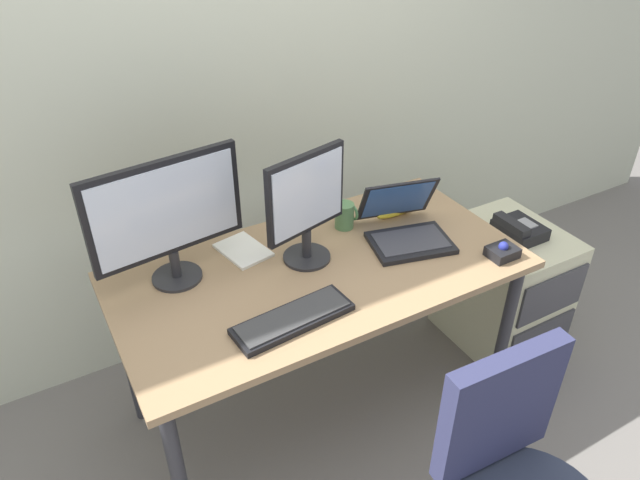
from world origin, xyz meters
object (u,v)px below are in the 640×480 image
object	(u,v)px
desk_phone	(519,229)
banana	(396,211)
file_cabinet	(504,287)
laptop	(405,226)
monitor_side	(306,203)
keyboard	(293,318)
coffee_mug	(345,215)
trackball_mouse	(502,251)
monitor_main	(167,214)
paper_notepad	(243,250)

from	to	relation	value
desk_phone	banana	world-z (taller)	banana
file_cabinet	laptop	xyz separation A→B (m)	(-0.59, 0.06, 0.50)
monitor_side	banana	distance (m)	0.53
monitor_side	laptop	distance (m)	0.46
file_cabinet	laptop	distance (m)	0.77
keyboard	laptop	world-z (taller)	laptop
desk_phone	keyboard	distance (m)	1.22
desk_phone	laptop	size ratio (longest dim) A/B	0.52
banana	coffee_mug	bearing A→B (deg)	172.71
file_cabinet	banana	size ratio (longest dim) A/B	3.23
monitor_side	trackball_mouse	xyz separation A→B (m)	(0.65, -0.35, -0.22)
monitor_main	trackball_mouse	size ratio (longest dim) A/B	4.97
paper_notepad	banana	world-z (taller)	banana
keyboard	monitor_main	bearing A→B (deg)	121.73
monitor_side	banana	size ratio (longest dim) A/B	2.28
desk_phone	coffee_mug	size ratio (longest dim) A/B	1.86
monitor_main	coffee_mug	size ratio (longest dim) A/B	5.08
desk_phone	laptop	bearing A→B (deg)	172.94
monitor_main	paper_notepad	size ratio (longest dim) A/B	2.63
monitor_main	monitor_side	distance (m)	0.48
trackball_mouse	paper_notepad	bearing A→B (deg)	148.56
file_cabinet	trackball_mouse	bearing A→B (deg)	-145.70
file_cabinet	coffee_mug	world-z (taller)	coffee_mug
keyboard	trackball_mouse	xyz separation A→B (m)	(0.86, -0.06, 0.01)
laptop	paper_notepad	world-z (taller)	laptop
laptop	paper_notepad	distance (m)	0.64
monitor_side	keyboard	bearing A→B (deg)	-125.88
laptop	coffee_mug	size ratio (longest dim) A/B	3.61
desk_phone	file_cabinet	bearing A→B (deg)	63.22
monitor_main	desk_phone	bearing A→B (deg)	-9.99
monitor_side	laptop	size ratio (longest dim) A/B	1.11
keyboard	banana	world-z (taller)	banana
paper_notepad	banana	size ratio (longest dim) A/B	1.09
keyboard	laptop	bearing A→B (deg)	20.26
laptop	banana	size ratio (longest dim) A/B	2.04
laptop	banana	bearing A→B (deg)	66.76
desk_phone	monitor_main	xyz separation A→B (m)	(-1.45, 0.26, 0.37)
monitor_main	laptop	bearing A→B (deg)	-11.90
monitor_main	banana	distance (m)	0.98
keyboard	banana	xyz separation A→B (m)	(0.69, 0.38, 0.01)
trackball_mouse	banana	world-z (taller)	trackball_mouse
monitor_side	paper_notepad	bearing A→B (deg)	139.98
desk_phone	trackball_mouse	bearing A→B (deg)	-146.97
desk_phone	coffee_mug	bearing A→B (deg)	161.05
laptop	banana	world-z (taller)	laptop
file_cabinet	keyboard	bearing A→B (deg)	-171.82
file_cabinet	banana	xyz separation A→B (m)	(-0.52, 0.21, 0.47)
paper_notepad	file_cabinet	bearing A→B (deg)	-13.26
desk_phone	coffee_mug	world-z (taller)	coffee_mug
desk_phone	monitor_main	world-z (taller)	monitor_main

